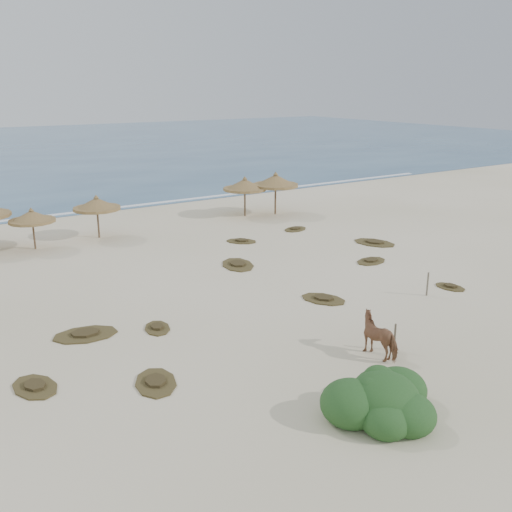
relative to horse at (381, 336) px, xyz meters
name	(u,v)px	position (x,y,z in m)	size (l,w,h in m)	color
ground	(298,324)	(-0.80, 3.79, -0.75)	(160.00, 160.00, 0.00)	beige
foam_line	(95,210)	(-0.80, 29.79, -0.75)	(70.00, 0.60, 0.01)	white
palapa_2	(32,217)	(-7.15, 21.10, 1.19)	(3.14, 3.14, 2.50)	brown
palapa_3	(97,204)	(-3.13, 21.62, 1.39)	(3.79, 3.79, 2.76)	brown
palapa_4	(245,185)	(7.90, 21.80, 1.55)	(3.99, 3.99, 2.96)	brown
palapa_5	(276,181)	(10.18, 21.16, 1.72)	(4.10, 4.10, 3.18)	brown
horse	(381,336)	(0.00, 0.00, 0.00)	(0.81, 1.78, 1.50)	#9B6646
fence_post_near	(395,337)	(0.70, -0.03, -0.23)	(0.08, 0.08, 1.05)	#69614E
fence_post_far	(428,284)	(6.15, 3.18, -0.19)	(0.08, 0.08, 1.12)	#69614E
bush	(382,401)	(-2.83, -2.92, -0.23)	(3.57, 3.15, 1.60)	#2C5D27
scrub_0	(35,386)	(-10.94, 4.33, -0.70)	(1.62, 2.15, 0.16)	brown
scrub_1	(85,334)	(-8.37, 7.42, -0.70)	(2.76, 2.10, 0.16)	brown
scrub_2	(157,328)	(-5.79, 6.46, -0.70)	(1.37, 1.74, 0.16)	brown
scrub_3	(238,264)	(1.22, 11.84, -0.70)	(2.28, 2.89, 0.16)	brown
scrub_4	(371,261)	(7.70, 8.40, -0.70)	(2.11, 1.56, 0.16)	brown
scrub_5	(374,242)	(10.55, 11.06, -0.70)	(2.48, 3.05, 0.16)	brown
scrub_7	(241,241)	(3.91, 15.82, -0.70)	(2.20, 2.23, 0.16)	brown
scrub_9	(323,299)	(1.81, 5.35, -0.70)	(2.12, 2.48, 0.16)	brown
scrub_10	(295,229)	(8.54, 16.45, -0.70)	(2.10, 1.69, 0.16)	brown
scrub_11	(156,382)	(-7.59, 2.48, -0.70)	(1.85, 2.34, 0.16)	brown
scrub_12	(450,287)	(7.92, 3.28, -0.70)	(1.17, 1.61, 0.16)	brown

